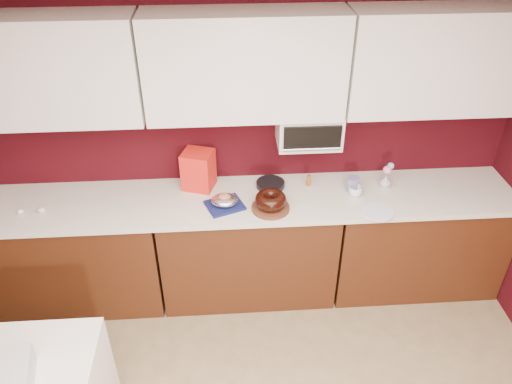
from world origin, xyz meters
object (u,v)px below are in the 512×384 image
Objects in this scene: bundt_cake at (271,200)px; flower_vase at (385,181)px; coffee_mug at (355,190)px; pandoro_box at (198,170)px; blue_jar at (353,184)px; foil_ham_nest at (225,200)px; toaster_oven at (309,128)px.

bundt_cake reaches higher than flower_vase.
pandoro_box is at bearing 169.89° from coffee_mug.
foil_ham_nest is at bearing -171.63° from blue_jar.
pandoro_box is at bearing 124.11° from foil_ham_nest.
bundt_cake is 0.67m from blue_jar.
foil_ham_nest is 1.71× the size of blue_jar.
toaster_oven is at bearing 46.72° from bundt_cake.
coffee_mug is 0.88× the size of flower_vase.
toaster_oven is at bearing 151.33° from coffee_mug.
pandoro_box is (-0.81, 0.02, -0.33)m from toaster_oven.
toaster_oven is 4.18× the size of flower_vase.
pandoro_box reaches higher than flower_vase.
foil_ham_nest is (-0.62, -0.26, -0.42)m from toaster_oven.
toaster_oven is 4.73× the size of coffee_mug.
blue_jar is at bearing -18.84° from toaster_oven.
blue_jar reaches higher than foil_ham_nest.
bundt_cake is 0.65m from coffee_mug.
pandoro_box reaches higher than foil_ham_nest.
toaster_oven reaches higher than flower_vase.
bundt_cake is at bearing -165.44° from flower_vase.
blue_jar is at bearing 17.35° from bundt_cake.
bundt_cake is 2.02× the size of blue_jar.
blue_jar is 0.26m from flower_vase.
blue_jar is (0.34, -0.12, -0.42)m from toaster_oven.
coffee_mug is at bearing -87.45° from blue_jar.
blue_jar is at bearing 11.30° from pandoro_box.
coffee_mug is (0.34, -0.19, -0.43)m from toaster_oven.
flower_vase reaches higher than foil_ham_nest.
toaster_oven reaches higher than pandoro_box.
toaster_oven reaches higher than bundt_cake.
toaster_oven reaches higher than blue_jar.
blue_jar is (-0.00, 0.07, 0.01)m from coffee_mug.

